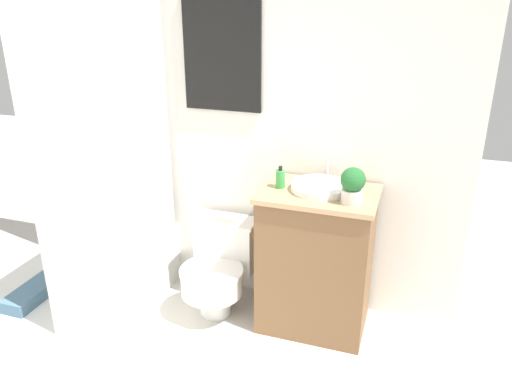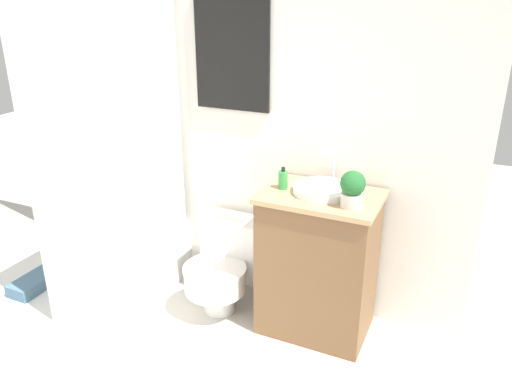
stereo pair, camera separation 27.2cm
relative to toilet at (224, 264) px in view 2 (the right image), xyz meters
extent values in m
cube|color=white|center=(-0.06, 0.30, 0.94)|extent=(3.03, 0.05, 2.50)
cube|color=black|center=(-0.05, 0.26, 1.30)|extent=(0.49, 0.02, 0.69)
cube|color=silver|center=(-0.05, 0.26, 1.30)|extent=(0.46, 0.01, 0.66)
cube|color=white|center=(-0.75, -0.39, -0.11)|extent=(0.65, 1.34, 0.40)
cube|color=silver|center=(-0.43, -0.39, 0.81)|extent=(0.01, 1.23, 1.67)
cube|color=slate|center=(-0.75, -0.79, 0.13)|extent=(0.14, 0.33, 0.07)
cylinder|color=white|center=(0.00, -0.07, -0.21)|extent=(0.20, 0.20, 0.19)
cylinder|color=white|center=(0.00, -0.12, -0.05)|extent=(0.39, 0.39, 0.14)
cylinder|color=white|center=(0.00, -0.12, 0.03)|extent=(0.40, 0.40, 0.02)
cube|color=white|center=(0.00, 0.13, 0.09)|extent=(0.39, 0.19, 0.33)
cube|color=white|center=(0.00, 0.13, 0.27)|extent=(0.41, 0.20, 0.02)
cube|color=brown|center=(0.62, 0.02, 0.12)|extent=(0.63, 0.44, 0.86)
cube|color=tan|center=(0.62, 0.02, 0.57)|extent=(0.66, 0.47, 0.03)
cylinder|color=white|center=(0.62, 0.04, 0.60)|extent=(0.34, 0.34, 0.04)
cylinder|color=silver|center=(0.62, 0.24, 0.65)|extent=(0.02, 0.02, 0.13)
cylinder|color=green|center=(0.39, 0.01, 0.64)|extent=(0.05, 0.05, 0.11)
cylinder|color=black|center=(0.39, 0.01, 0.70)|extent=(0.02, 0.02, 0.02)
cylinder|color=beige|center=(0.82, -0.08, 0.62)|extent=(0.11, 0.11, 0.08)
sphere|color=#23662D|center=(0.82, -0.08, 0.72)|extent=(0.13, 0.13, 0.13)
cube|color=beige|center=(0.00, 0.13, 0.29)|extent=(0.18, 0.11, 0.02)
camera|label=1|loc=(1.12, -2.57, 1.64)|focal=35.00mm
camera|label=2|loc=(1.37, -2.47, 1.64)|focal=35.00mm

